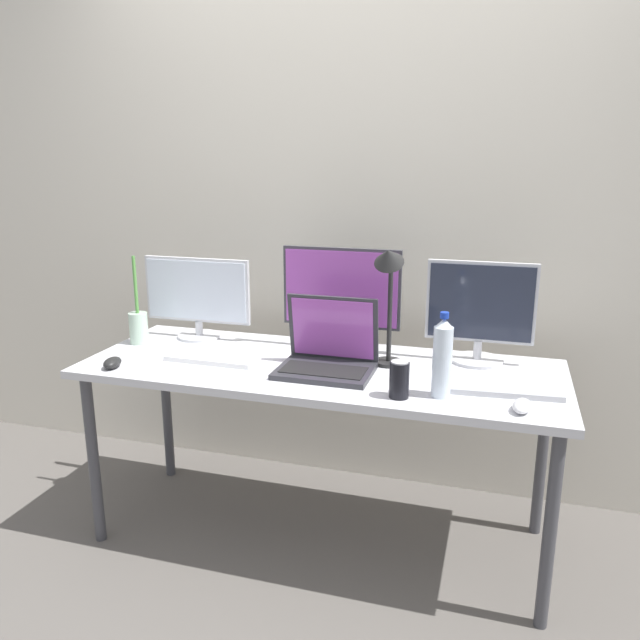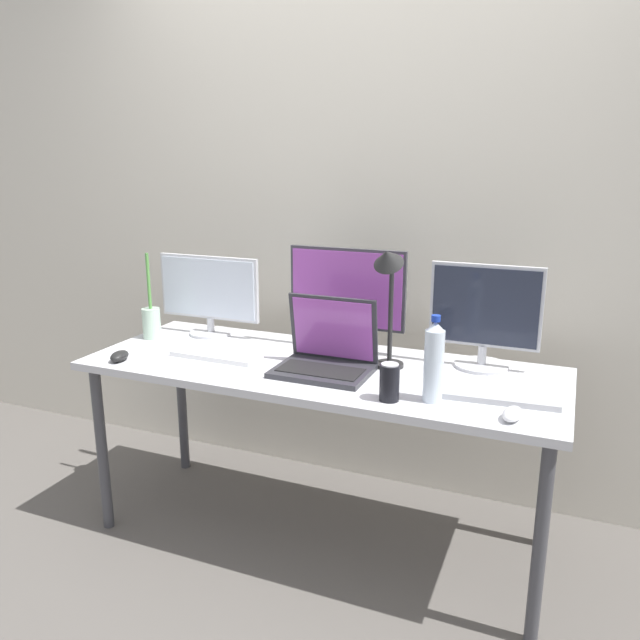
# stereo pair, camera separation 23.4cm
# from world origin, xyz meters

# --- Properties ---
(ground_plane) EXTENTS (16.00, 16.00, 0.00)m
(ground_plane) POSITION_xyz_m (0.00, 0.00, 0.00)
(ground_plane) COLOR #5B5651
(wall_back) EXTENTS (7.00, 0.08, 2.60)m
(wall_back) POSITION_xyz_m (0.00, 0.59, 1.30)
(wall_back) COLOR silver
(wall_back) RESTS_ON ground
(work_desk) EXTENTS (1.82, 0.68, 0.74)m
(work_desk) POSITION_xyz_m (0.00, 0.00, 0.68)
(work_desk) COLOR #424247
(work_desk) RESTS_ON ground
(monitor_left) EXTENTS (0.49, 0.19, 0.35)m
(monitor_left) POSITION_xyz_m (-0.62, 0.21, 0.93)
(monitor_left) COLOR silver
(monitor_left) RESTS_ON work_desk
(monitor_center) EXTENTS (0.49, 0.20, 0.42)m
(monitor_center) POSITION_xyz_m (0.02, 0.23, 0.97)
(monitor_center) COLOR #38383D
(monitor_center) RESTS_ON work_desk
(monitor_right) EXTENTS (0.41, 0.20, 0.39)m
(monitor_right) POSITION_xyz_m (0.57, 0.22, 0.94)
(monitor_right) COLOR silver
(monitor_right) RESTS_ON work_desk
(laptop_silver) EXTENTS (0.35, 0.26, 0.27)m
(laptop_silver) POSITION_xyz_m (0.04, -0.04, 0.80)
(laptop_silver) COLOR #2D2D33
(laptop_silver) RESTS_ON work_desk
(keyboard_main) EXTENTS (0.43, 0.17, 0.02)m
(keyboard_main) POSITION_xyz_m (0.66, -0.08, 0.75)
(keyboard_main) COLOR #B2B2B7
(keyboard_main) RESTS_ON work_desk
(keyboard_aux) EXTENTS (0.36, 0.13, 0.02)m
(keyboard_aux) POSITION_xyz_m (-0.42, -0.07, 0.75)
(keyboard_aux) COLOR white
(keyboard_aux) RESTS_ON work_desk
(mouse_by_keyboard) EXTENTS (0.07, 0.12, 0.04)m
(mouse_by_keyboard) POSITION_xyz_m (0.74, -0.24, 0.76)
(mouse_by_keyboard) COLOR silver
(mouse_by_keyboard) RESTS_ON work_desk
(mouse_by_laptop) EXTENTS (0.08, 0.11, 0.04)m
(mouse_by_laptop) POSITION_xyz_m (-0.75, -0.25, 0.76)
(mouse_by_laptop) COLOR black
(mouse_by_laptop) RESTS_ON work_desk
(water_bottle) EXTENTS (0.06, 0.06, 0.29)m
(water_bottle) POSITION_xyz_m (0.48, -0.19, 0.87)
(water_bottle) COLOR silver
(water_bottle) RESTS_ON work_desk
(soda_can_near_keyboard) EXTENTS (0.07, 0.07, 0.13)m
(soda_can_near_keyboard) POSITION_xyz_m (0.34, -0.24, 0.80)
(soda_can_near_keyboard) COLOR black
(soda_can_near_keyboard) RESTS_ON work_desk
(bamboo_vase) EXTENTS (0.08, 0.08, 0.38)m
(bamboo_vase) POSITION_xyz_m (-0.83, 0.06, 0.82)
(bamboo_vase) COLOR #B2D1B7
(bamboo_vase) RESTS_ON work_desk
(desk_lamp) EXTENTS (0.11, 0.18, 0.48)m
(desk_lamp) POSITION_xyz_m (0.25, 0.05, 1.07)
(desk_lamp) COLOR black
(desk_lamp) RESTS_ON work_desk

